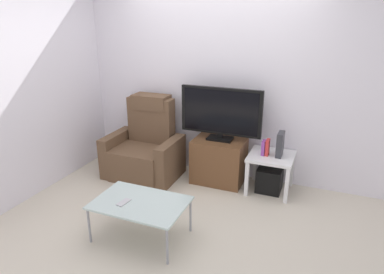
# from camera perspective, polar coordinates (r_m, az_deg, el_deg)

# --- Properties ---
(ground_plane) EXTENTS (6.40, 6.40, 0.00)m
(ground_plane) POSITION_cam_1_polar(r_m,az_deg,el_deg) (4.06, -1.27, -11.80)
(ground_plane) COLOR beige
(wall_back) EXTENTS (6.40, 0.06, 2.60)m
(wall_back) POSITION_cam_1_polar(r_m,az_deg,el_deg) (4.59, 4.29, 9.39)
(wall_back) COLOR silver
(wall_back) RESTS_ON ground
(wall_side) EXTENTS (0.06, 4.48, 2.60)m
(wall_side) POSITION_cam_1_polar(r_m,az_deg,el_deg) (4.62, -23.54, 7.89)
(wall_side) COLOR silver
(wall_side) RESTS_ON ground
(tv_stand) EXTENTS (0.66, 0.48, 0.58)m
(tv_stand) POSITION_cam_1_polar(r_m,az_deg,el_deg) (4.57, 4.48, -3.92)
(tv_stand) COLOR brown
(tv_stand) RESTS_ON ground
(television) EXTENTS (1.05, 0.20, 0.68)m
(television) POSITION_cam_1_polar(r_m,az_deg,el_deg) (4.37, 4.78, 4.03)
(television) COLOR black
(television) RESTS_ON tv_stand
(recliner_armchair) EXTENTS (0.98, 0.78, 1.08)m
(recliner_armchair) POSITION_cam_1_polar(r_m,az_deg,el_deg) (4.78, -7.74, -1.91)
(recliner_armchair) COLOR brown
(recliner_armchair) RESTS_ON ground
(side_table) EXTENTS (0.54, 0.54, 0.49)m
(side_table) POSITION_cam_1_polar(r_m,az_deg,el_deg) (4.37, 12.95, -3.86)
(side_table) COLOR white
(side_table) RESTS_ON ground
(subwoofer_box) EXTENTS (0.30, 0.30, 0.30)m
(subwoofer_box) POSITION_cam_1_polar(r_m,az_deg,el_deg) (4.48, 12.70, -6.86)
(subwoofer_box) COLOR black
(subwoofer_box) RESTS_ON ground
(book_leftmost) EXTENTS (0.04, 0.12, 0.18)m
(book_leftmost) POSITION_cam_1_polar(r_m,az_deg,el_deg) (4.31, 11.76, -1.73)
(book_leftmost) COLOR purple
(book_leftmost) RESTS_ON side_table
(book_middle) EXTENTS (0.04, 0.11, 0.20)m
(book_middle) POSITION_cam_1_polar(r_m,az_deg,el_deg) (4.30, 12.39, -1.67)
(book_middle) COLOR red
(book_middle) RESTS_ON side_table
(game_console) EXTENTS (0.07, 0.20, 0.30)m
(game_console) POSITION_cam_1_polar(r_m,az_deg,el_deg) (4.29, 14.38, -1.18)
(game_console) COLOR #333338
(game_console) RESTS_ON side_table
(coffee_table) EXTENTS (0.90, 0.60, 0.40)m
(coffee_table) POSITION_cam_1_polar(r_m,az_deg,el_deg) (3.46, -8.58, -10.94)
(coffee_table) COLOR #B2C6C1
(coffee_table) RESTS_ON ground
(cell_phone) EXTENTS (0.09, 0.16, 0.01)m
(cell_phone) POSITION_cam_1_polar(r_m,az_deg,el_deg) (3.46, -11.25, -10.56)
(cell_phone) COLOR #B7B7BC
(cell_phone) RESTS_ON coffee_table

